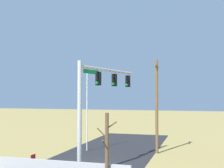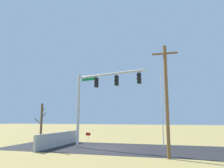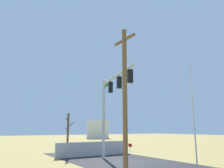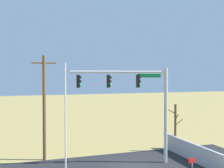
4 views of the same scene
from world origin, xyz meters
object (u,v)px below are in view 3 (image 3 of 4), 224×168
(signal_mast, at_px, (110,99))
(flagpole, at_px, (194,114))
(open_sign, at_px, (130,147))
(distant_building, at_px, (97,130))
(bare_tree, at_px, (68,134))
(utility_pole, at_px, (125,99))

(signal_mast, distance_m, flagpole, 7.07)
(open_sign, xyz_separation_m, distant_building, (39.55, -17.54, 1.54))
(distant_building, bearing_deg, bare_tree, 173.54)
(flagpole, distance_m, bare_tree, 11.99)
(flagpole, xyz_separation_m, bare_tree, (10.66, 5.25, -1.58))
(bare_tree, bearing_deg, signal_mast, -155.34)
(signal_mast, distance_m, distant_building, 46.96)
(signal_mast, xyz_separation_m, flagpole, (-6.14, -3.18, -1.50))
(bare_tree, bearing_deg, flagpole, -153.77)
(signal_mast, relative_size, utility_pole, 0.88)
(flagpole, height_order, open_sign, flagpole)
(bare_tree, bearing_deg, distant_building, -32.08)
(distant_building, bearing_deg, utility_pole, 178.82)
(signal_mast, height_order, bare_tree, signal_mast)
(bare_tree, height_order, distant_building, distant_building)
(flagpole, height_order, distant_building, flagpole)
(utility_pole, relative_size, distant_building, 1.13)
(flagpole, bearing_deg, utility_pole, 95.35)
(open_sign, height_order, distant_building, distant_building)
(flagpole, height_order, utility_pole, utility_pole)
(signal_mast, bearing_deg, bare_tree, 24.66)
(utility_pole, distance_m, bare_tree, 11.52)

